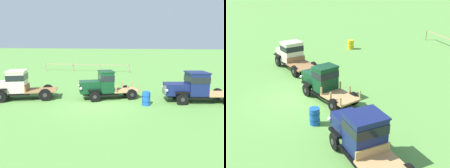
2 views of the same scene
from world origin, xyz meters
The scene contains 6 objects.
ground_plane centered at (0.00, 0.00, 0.00)m, with size 240.00×240.00×0.00m, color #5B9342.
vintage_truck_foreground_near centered at (-6.17, 0.49, 1.15)m, with size 5.06×3.21×2.19m.
vintage_truck_second_in_line centered at (0.14, 1.87, 1.07)m, with size 4.68×3.14×2.12m.
vintage_truck_midrow_center centered at (6.59, 2.24, 1.13)m, with size 5.22×2.61×2.17m.
oil_drum_beside_row centered at (3.37, 0.73, 0.47)m, with size 0.57×0.57×0.94m.
oil_drum_near_fence centered at (-10.56, 6.83, 0.46)m, with size 0.66×0.66×0.92m.
Camera 2 is at (16.19, -1.24, 7.63)m, focal length 45.00 mm.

